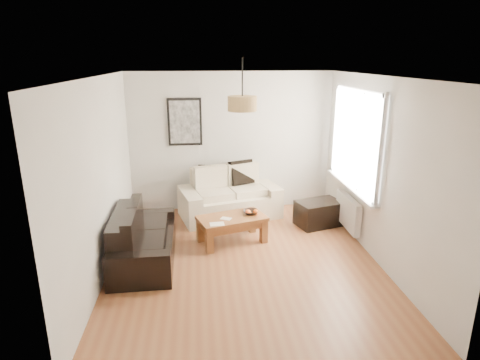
{
  "coord_description": "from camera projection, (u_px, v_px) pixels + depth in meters",
  "views": [
    {
      "loc": [
        -0.6,
        -5.23,
        2.83
      ],
      "look_at": [
        0.0,
        0.6,
        1.05
      ],
      "focal_mm": 30.23,
      "sensor_mm": 36.0,
      "label": 1
    }
  ],
  "objects": [
    {
      "name": "wall_back",
      "position": [
        231.0,
        142.0,
        7.62
      ],
      "size": [
        3.8,
        0.04,
        2.6
      ],
      "primitive_type": null,
      "color": "silver",
      "rests_on": "floor"
    },
    {
      "name": "wall_front",
      "position": [
        275.0,
        251.0,
        3.34
      ],
      "size": [
        3.8,
        0.04,
        2.6
      ],
      "primitive_type": null,
      "color": "silver",
      "rests_on": "floor"
    },
    {
      "name": "cushion_left",
      "position": [
        208.0,
        175.0,
        7.5
      ],
      "size": [
        0.39,
        0.23,
        0.38
      ],
      "primitive_type": "cube",
      "rotation": [
        0.0,
        0.0,
        -0.33
      ],
      "color": "black",
      "rests_on": "loveseat_cream"
    },
    {
      "name": "orange_c",
      "position": [
        248.0,
        212.0,
        6.44
      ],
      "size": [
        0.07,
        0.07,
        0.07
      ],
      "primitive_type": "sphere",
      "rotation": [
        0.0,
        0.0,
        -0.0
      ],
      "color": "orange",
      "rests_on": "fruit_bowl"
    },
    {
      "name": "ceiling",
      "position": [
        245.0,
        77.0,
        5.1
      ],
      "size": [
        3.8,
        4.5,
        0.0
      ],
      "primitive_type": null,
      "color": "white",
      "rests_on": "floor"
    },
    {
      "name": "papers",
      "position": [
        217.0,
        224.0,
        6.07
      ],
      "size": [
        0.22,
        0.16,
        0.01
      ],
      "primitive_type": "cube",
      "rotation": [
        0.0,
        0.0,
        0.05
      ],
      "color": "white",
      "rests_on": "coffee_table"
    },
    {
      "name": "coffee_table",
      "position": [
        232.0,
        229.0,
        6.42
      ],
      "size": [
        1.17,
        0.86,
        0.43
      ],
      "primitive_type": null,
      "rotation": [
        0.0,
        0.0,
        0.31
      ],
      "color": "brown",
      "rests_on": "floor"
    },
    {
      "name": "fruit_bowl",
      "position": [
        251.0,
        212.0,
        6.47
      ],
      "size": [
        0.25,
        0.25,
        0.06
      ],
      "primitive_type": "imported",
      "rotation": [
        0.0,
        0.0,
        0.01
      ],
      "color": "black",
      "rests_on": "coffee_table"
    },
    {
      "name": "radiator",
      "position": [
        348.0,
        212.0,
        6.69
      ],
      "size": [
        0.1,
        0.9,
        0.52
      ],
      "primitive_type": "cube",
      "color": "white",
      "rests_on": "wall_right"
    },
    {
      "name": "cushion_right",
      "position": [
        241.0,
        172.0,
        7.55
      ],
      "size": [
        0.47,
        0.31,
        0.45
      ],
      "primitive_type": "cube",
      "rotation": [
        0.0,
        0.0,
        0.41
      ],
      "color": "black",
      "rests_on": "loveseat_cream"
    },
    {
      "name": "ottoman",
      "position": [
        319.0,
        213.0,
        7.07
      ],
      "size": [
        0.87,
        0.69,
        0.43
      ],
      "primitive_type": "cube",
      "rotation": [
        0.0,
        0.0,
        0.3
      ],
      "color": "black",
      "rests_on": "floor"
    },
    {
      "name": "poster",
      "position": [
        185.0,
        122.0,
        7.39
      ],
      "size": [
        0.62,
        0.04,
        0.87
      ],
      "primitive_type": null,
      "color": "black",
      "rests_on": "wall_back"
    },
    {
      "name": "wall_right",
      "position": [
        379.0,
        171.0,
        5.67
      ],
      "size": [
        0.04,
        4.5,
        2.6
      ],
      "primitive_type": null,
      "color": "silver",
      "rests_on": "floor"
    },
    {
      "name": "floor",
      "position": [
        244.0,
        261.0,
        5.86
      ],
      "size": [
        4.5,
        4.5,
        0.0
      ],
      "primitive_type": "plane",
      "color": "brown",
      "rests_on": "ground"
    },
    {
      "name": "sofa_leather",
      "position": [
        144.0,
        237.0,
        5.79
      ],
      "size": [
        0.86,
        1.71,
        0.73
      ],
      "primitive_type": null,
      "rotation": [
        0.0,
        0.0,
        1.59
      ],
      "color": "black",
      "rests_on": "floor"
    },
    {
      "name": "loveseat_cream",
      "position": [
        230.0,
        193.0,
        7.42
      ],
      "size": [
        1.94,
        1.36,
        0.87
      ],
      "primitive_type": null,
      "rotation": [
        0.0,
        0.0,
        0.25
      ],
      "color": "#B9AA95",
      "rests_on": "floor"
    },
    {
      "name": "window_bay",
      "position": [
        356.0,
        139.0,
        6.34
      ],
      "size": [
        0.14,
        1.9,
        1.6
      ],
      "primitive_type": null,
      "color": "white",
      "rests_on": "wall_right"
    },
    {
      "name": "orange_b",
      "position": [
        256.0,
        212.0,
        6.45
      ],
      "size": [
        0.08,
        0.08,
        0.08
      ],
      "primitive_type": "sphere",
      "rotation": [
        0.0,
        0.0,
        0.0
      ],
      "color": "orange",
      "rests_on": "fruit_bowl"
    },
    {
      "name": "orange_a",
      "position": [
        248.0,
        212.0,
        6.44
      ],
      "size": [
        0.09,
        0.09,
        0.08
      ],
      "primitive_type": "sphere",
      "rotation": [
        0.0,
        0.0,
        0.15
      ],
      "color": "#FF5815",
      "rests_on": "fruit_bowl"
    },
    {
      "name": "wall_left",
      "position": [
        101.0,
        179.0,
        5.29
      ],
      "size": [
        0.04,
        4.5,
        2.6
      ],
      "primitive_type": null,
      "color": "silver",
      "rests_on": "floor"
    },
    {
      "name": "pendant_shade",
      "position": [
        242.0,
        104.0,
        5.5
      ],
      "size": [
        0.4,
        0.4,
        0.2
      ],
      "primitive_type": "cylinder",
      "color": "tan",
      "rests_on": "ceiling"
    }
  ]
}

